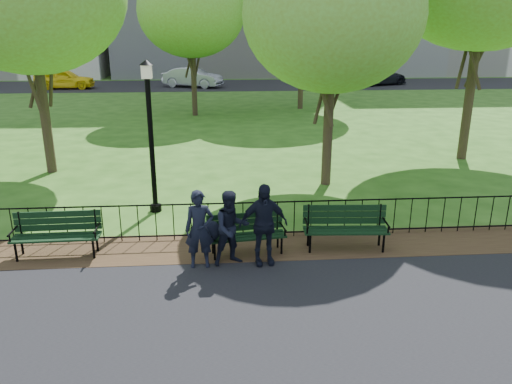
{
  "coord_description": "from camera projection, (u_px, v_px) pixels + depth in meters",
  "views": [
    {
      "loc": [
        0.08,
        -8.77,
        4.7
      ],
      "look_at": [
        0.86,
        1.5,
        1.3
      ],
      "focal_mm": 35.0,
      "sensor_mm": 36.0,
      "label": 1
    }
  ],
  "objects": [
    {
      "name": "sedan_silver",
      "position": [
        193.0,
        77.0,
        41.17
      ],
      "size": [
        5.22,
        3.5,
        1.63
      ],
      "primitive_type": "imported",
      "rotation": [
        0.0,
        0.0,
        1.17
      ],
      "color": "#A8ABB0",
      "rests_on": "far_street"
    },
    {
      "name": "park_bench_left_a",
      "position": [
        57.0,
        229.0,
        10.68
      ],
      "size": [
        1.84,
        0.61,
        1.04
      ],
      "rotation": [
        0.0,
        0.0,
        0.02
      ],
      "color": "black",
      "rests_on": "ground"
    },
    {
      "name": "park_bench_right_a",
      "position": [
        345.0,
        223.0,
        11.02
      ],
      "size": [
        1.88,
        0.69,
        1.05
      ],
      "rotation": [
        0.0,
        0.0,
        -0.06
      ],
      "color": "black",
      "rests_on": "ground"
    },
    {
      "name": "lamppost",
      "position": [
        151.0,
        132.0,
        12.78
      ],
      "size": [
        0.36,
        0.36,
        3.96
      ],
      "color": "black",
      "rests_on": "ground"
    },
    {
      "name": "person_mid",
      "position": [
        232.0,
        228.0,
        10.19
      ],
      "size": [
        0.86,
        0.63,
        1.59
      ],
      "primitive_type": "imported",
      "rotation": [
        0.0,
        0.0,
        0.33
      ],
      "color": "black",
      "rests_on": "asphalt_path"
    },
    {
      "name": "person_right",
      "position": [
        263.0,
        224.0,
        10.19
      ],
      "size": [
        1.06,
        0.55,
        1.73
      ],
      "primitive_type": "imported",
      "rotation": [
        0.0,
        0.0,
        0.13
      ],
      "color": "black",
      "rests_on": "asphalt_path"
    },
    {
      "name": "iron_fence",
      "position": [
        217.0,
        219.0,
        11.51
      ],
      "size": [
        24.06,
        0.06,
        1.0
      ],
      "color": "black",
      "rests_on": "ground"
    },
    {
      "name": "person_left",
      "position": [
        199.0,
        229.0,
        10.07
      ],
      "size": [
        0.61,
        0.41,
        1.63
      ],
      "primitive_type": "imported",
      "rotation": [
        0.0,
        0.0,
        0.03
      ],
      "color": "black",
      "rests_on": "asphalt_path"
    },
    {
      "name": "park_bench_main",
      "position": [
        230.0,
        230.0,
        10.63
      ],
      "size": [
        1.85,
        0.74,
        0.95
      ],
      "rotation": [
        0.0,
        0.0,
        0.13
      ],
      "color": "black",
      "rests_on": "ground"
    },
    {
      "name": "taxi",
      "position": [
        65.0,
        79.0,
        40.1
      ],
      "size": [
        4.66,
        1.96,
        1.57
      ],
      "primitive_type": "imported",
      "rotation": [
        0.0,
        0.0,
        1.59
      ],
      "color": "yellow",
      "rests_on": "far_street"
    },
    {
      "name": "sedan_dark",
      "position": [
        378.0,
        76.0,
        42.9
      ],
      "size": [
        5.65,
        3.98,
        1.52
      ],
      "primitive_type": "imported",
      "rotation": [
        0.0,
        0.0,
        1.96
      ],
      "color": "black",
      "rests_on": "far_street"
    },
    {
      "name": "dirt_strip",
      "position": [
        218.0,
        247.0,
        11.19
      ],
      "size": [
        60.0,
        1.6,
        0.01
      ],
      "primitive_type": "cube",
      "color": "#322014",
      "rests_on": "ground"
    },
    {
      "name": "tree_far_c",
      "position": [
        191.0,
        11.0,
        26.45
      ],
      "size": [
        5.74,
        5.74,
        8.0
      ],
      "color": "#2D2116",
      "rests_on": "ground"
    },
    {
      "name": "tree_near_e",
      "position": [
        333.0,
        15.0,
        14.22
      ],
      "size": [
        5.22,
        5.22,
        7.28
      ],
      "color": "#2D2116",
      "rests_on": "ground"
    },
    {
      "name": "far_street",
      "position": [
        217.0,
        85.0,
        42.92
      ],
      "size": [
        70.0,
        9.0,
        0.01
      ],
      "primitive_type": "cube",
      "color": "black",
      "rests_on": "ground"
    },
    {
      "name": "ground",
      "position": [
        218.0,
        280.0,
        9.77
      ],
      "size": [
        120.0,
        120.0,
        0.0
      ],
      "primitive_type": "plane",
      "color": "#2A5616"
    }
  ]
}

